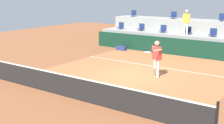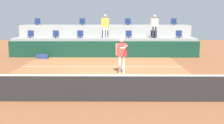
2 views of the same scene
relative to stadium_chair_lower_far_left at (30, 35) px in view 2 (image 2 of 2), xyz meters
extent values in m
plane|color=brown|center=(5.35, -7.23, -1.46)|extent=(40.00, 40.00, 0.00)
cube|color=#A36038|center=(5.35, -6.23, -1.46)|extent=(9.00, 10.00, 0.01)
cube|color=silver|center=(5.35, -4.83, -1.46)|extent=(9.00, 0.06, 0.00)
cube|color=black|center=(5.35, -11.23, -1.01)|extent=(10.40, 0.01, 0.87)
cube|color=white|center=(5.35, -11.23, -0.57)|extent=(10.40, 0.02, 0.05)
cube|color=#0F3323|center=(5.35, -1.23, -0.91)|extent=(13.00, 0.16, 1.10)
cube|color=gray|center=(5.35, 0.07, -0.84)|extent=(13.00, 1.80, 1.25)
cube|color=gray|center=(5.35, 1.87, -0.41)|extent=(13.00, 1.80, 2.10)
cylinder|color=#2D2D33|center=(0.00, -0.08, -0.16)|extent=(0.08, 0.08, 0.10)
cube|color=navy|center=(0.00, -0.08, -0.09)|extent=(0.44, 0.40, 0.04)
cube|color=navy|center=(0.00, 0.10, 0.12)|extent=(0.44, 0.04, 0.38)
cylinder|color=#2D2D33|center=(1.83, -0.08, -0.16)|extent=(0.08, 0.08, 0.10)
cube|color=navy|center=(1.83, -0.08, -0.09)|extent=(0.44, 0.40, 0.04)
cube|color=navy|center=(1.83, 0.10, 0.12)|extent=(0.44, 0.04, 0.38)
cylinder|color=#2D2D33|center=(3.59, -0.08, -0.16)|extent=(0.08, 0.08, 0.10)
cube|color=navy|center=(3.59, -0.08, -0.09)|extent=(0.44, 0.40, 0.04)
cube|color=navy|center=(3.59, 0.10, 0.12)|extent=(0.44, 0.04, 0.38)
cylinder|color=#2D2D33|center=(5.40, -0.08, -0.16)|extent=(0.08, 0.08, 0.10)
cube|color=navy|center=(5.40, -0.08, -0.09)|extent=(0.44, 0.40, 0.04)
cube|color=navy|center=(5.40, 0.10, 0.12)|extent=(0.44, 0.04, 0.38)
cylinder|color=#2D2D33|center=(7.10, -0.08, -0.16)|extent=(0.08, 0.08, 0.10)
cube|color=navy|center=(7.10, -0.08, -0.09)|extent=(0.44, 0.40, 0.04)
cube|color=navy|center=(7.10, 0.10, 0.12)|extent=(0.44, 0.04, 0.38)
cylinder|color=#2D2D33|center=(8.91, -0.08, -0.16)|extent=(0.08, 0.08, 0.10)
cube|color=navy|center=(8.91, -0.08, -0.09)|extent=(0.44, 0.40, 0.04)
cube|color=navy|center=(8.91, 0.10, 0.12)|extent=(0.44, 0.04, 0.38)
cylinder|color=#2D2D33|center=(10.72, -0.08, -0.16)|extent=(0.08, 0.08, 0.10)
cube|color=navy|center=(10.72, -0.08, -0.09)|extent=(0.44, 0.40, 0.04)
cube|color=navy|center=(10.72, 0.10, 0.12)|extent=(0.44, 0.04, 0.38)
cylinder|color=#2D2D33|center=(0.04, 1.72, 0.69)|extent=(0.08, 0.08, 0.10)
cube|color=navy|center=(0.04, 1.72, 0.76)|extent=(0.44, 0.40, 0.04)
cube|color=navy|center=(0.04, 1.90, 0.97)|extent=(0.44, 0.04, 0.38)
cylinder|color=#2D2D33|center=(3.56, 1.72, 0.69)|extent=(0.08, 0.08, 0.10)
cube|color=navy|center=(3.56, 1.72, 0.76)|extent=(0.44, 0.40, 0.04)
cube|color=navy|center=(3.56, 1.90, 0.97)|extent=(0.44, 0.04, 0.38)
cylinder|color=#2D2D33|center=(7.11, 1.72, 0.69)|extent=(0.08, 0.08, 0.10)
cube|color=navy|center=(7.11, 1.72, 0.76)|extent=(0.44, 0.40, 0.04)
cube|color=navy|center=(7.11, 1.90, 0.97)|extent=(0.44, 0.04, 0.38)
cylinder|color=#2D2D33|center=(10.70, 1.72, 0.69)|extent=(0.08, 0.08, 0.10)
cube|color=navy|center=(10.70, 1.72, 0.76)|extent=(0.44, 0.40, 0.04)
cube|color=navy|center=(10.70, 1.90, 0.97)|extent=(0.44, 0.04, 0.38)
cylinder|color=white|center=(6.32, -6.62, -1.03)|extent=(0.14, 0.14, 0.87)
cylinder|color=white|center=(6.51, -6.67, -1.03)|extent=(0.14, 0.14, 0.87)
cube|color=red|center=(6.41, -6.64, -0.29)|extent=(0.50, 0.30, 0.61)
sphere|color=tan|center=(6.41, -6.64, 0.18)|extent=(0.29, 0.29, 0.23)
cylinder|color=tan|center=(6.15, -6.57, -0.27)|extent=(0.09, 0.09, 0.58)
cylinder|color=tan|center=(6.60, -6.98, -0.08)|extent=(0.21, 0.55, 0.07)
cylinder|color=black|center=(6.50, -7.34, -0.08)|extent=(0.10, 0.26, 0.04)
ellipsoid|color=silver|center=(6.43, -7.61, -0.08)|extent=(0.33, 0.38, 0.03)
cylinder|color=white|center=(5.32, -0.36, 0.19)|extent=(0.13, 0.13, 0.82)
cylinder|color=white|center=(5.51, -0.40, 0.19)|extent=(0.13, 0.13, 0.82)
cube|color=yellow|center=(5.41, -0.38, 0.89)|extent=(0.47, 0.27, 0.58)
sphere|color=tan|center=(5.41, -0.38, 1.34)|extent=(0.26, 0.26, 0.22)
cylinder|color=tan|center=(5.16, -0.33, 0.91)|extent=(0.08, 0.08, 0.55)
cylinder|color=tan|center=(5.66, -0.44, 0.91)|extent=(0.08, 0.08, 0.55)
cylinder|color=#2D2D33|center=(8.79, -0.37, 0.19)|extent=(0.12, 0.12, 0.81)
cylinder|color=#2D2D33|center=(8.97, -0.40, 0.19)|extent=(0.12, 0.12, 0.81)
cube|color=#B2B2B7|center=(8.88, -0.38, 0.88)|extent=(0.46, 0.23, 0.57)
sphere|color=tan|center=(8.88, -0.38, 1.32)|extent=(0.24, 0.24, 0.22)
cylinder|color=tan|center=(8.63, -0.35, 0.90)|extent=(0.08, 0.08, 0.54)
cylinder|color=tan|center=(9.13, -0.41, 0.90)|extent=(0.08, 0.08, 0.54)
sphere|color=#CCE033|center=(6.48, -8.50, -0.57)|extent=(0.07, 0.07, 0.07)
cube|color=navy|center=(1.30, -1.90, -1.31)|extent=(0.76, 0.28, 0.30)
camera|label=1|loc=(12.47, -19.07, 2.48)|focal=46.94mm
camera|label=2|loc=(6.03, -20.08, 1.34)|focal=44.65mm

